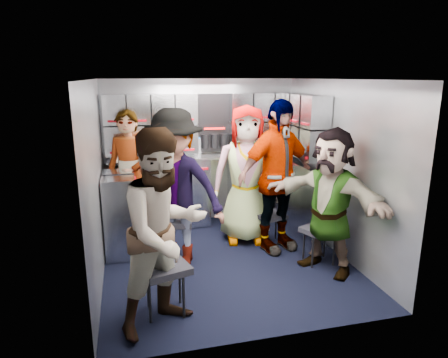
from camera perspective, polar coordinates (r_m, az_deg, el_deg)
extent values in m
plane|color=black|center=(4.86, 0.24, -11.54)|extent=(3.00, 3.00, 0.00)
cube|color=#959AA3|center=(5.93, -3.29, 3.95)|extent=(2.80, 0.04, 2.10)
cube|color=#959AA3|center=(4.39, -17.78, -0.53)|extent=(0.04, 3.00, 2.10)
cube|color=#959AA3|center=(5.02, 15.95, 1.46)|extent=(0.04, 3.00, 2.10)
cube|color=silver|center=(4.37, 0.27, 14.04)|extent=(2.80, 3.00, 0.02)
cube|color=#9BA0AB|center=(5.86, -2.83, -1.76)|extent=(2.68, 0.38, 0.99)
cube|color=#9BA0AB|center=(5.07, -14.56, -4.85)|extent=(0.38, 0.76, 0.99)
cube|color=#B6B8BD|center=(5.74, -2.90, 3.23)|extent=(2.68, 0.42, 0.03)
cube|color=#9BA0AB|center=(5.72, -3.07, 8.01)|extent=(2.68, 0.28, 0.82)
cube|color=#9BA0AB|center=(5.49, 11.29, 7.48)|extent=(0.28, 1.00, 0.82)
cube|color=#9BA0AB|center=(5.61, 11.22, -2.74)|extent=(0.28, 1.20, 1.00)
cube|color=#B20513|center=(5.57, -2.48, 1.48)|extent=(2.60, 0.02, 0.03)
cube|color=black|center=(3.74, -8.52, -12.46)|extent=(0.50, 0.48, 0.06)
cylinder|color=black|center=(3.73, -10.57, -16.76)|extent=(0.03, 0.03, 0.43)
cylinder|color=black|center=(3.75, -5.79, -16.37)|extent=(0.03, 0.03, 0.43)
cylinder|color=black|center=(3.95, -10.82, -14.84)|extent=(0.03, 0.03, 0.43)
cylinder|color=black|center=(3.97, -6.34, -14.50)|extent=(0.03, 0.03, 0.43)
cube|color=black|center=(4.81, -7.13, -5.99)|extent=(0.47, 0.45, 0.07)
cylinder|color=black|center=(4.77, -8.69, -9.37)|extent=(0.03, 0.03, 0.44)
cylinder|color=black|center=(4.80, -5.01, -9.08)|extent=(0.03, 0.03, 0.44)
cylinder|color=black|center=(5.01, -8.98, -8.17)|extent=(0.03, 0.03, 0.44)
cylinder|color=black|center=(5.04, -5.48, -7.91)|extent=(0.03, 0.03, 0.44)
cube|color=black|center=(5.47, 2.56, -4.09)|extent=(0.45, 0.43, 0.06)
cylinder|color=black|center=(5.40, 1.53, -6.63)|extent=(0.02, 0.02, 0.37)
cylinder|color=black|center=(5.47, 4.19, -6.38)|extent=(0.02, 0.02, 0.37)
cylinder|color=black|center=(5.61, 0.92, -5.83)|extent=(0.02, 0.02, 0.37)
cylinder|color=black|center=(5.67, 3.49, -5.60)|extent=(0.02, 0.02, 0.37)
cube|color=black|center=(5.23, 6.62, -5.22)|extent=(0.42, 0.41, 0.05)
cylinder|color=black|center=(5.16, 5.65, -7.81)|extent=(0.02, 0.02, 0.36)
cylinder|color=black|center=(5.25, 8.27, -7.52)|extent=(0.02, 0.02, 0.36)
cylinder|color=black|center=(5.35, 4.87, -6.96)|extent=(0.02, 0.02, 0.36)
cylinder|color=black|center=(5.44, 7.42, -6.70)|extent=(0.02, 0.02, 0.36)
cube|color=black|center=(4.79, 13.53, -7.11)|extent=(0.47, 0.46, 0.06)
cylinder|color=black|center=(4.72, 12.55, -10.18)|extent=(0.02, 0.02, 0.38)
cylinder|color=black|center=(4.84, 15.45, -9.73)|extent=(0.02, 0.02, 0.38)
cylinder|color=black|center=(4.91, 11.35, -9.12)|extent=(0.02, 0.02, 0.38)
cylinder|color=black|center=(5.02, 14.16, -8.72)|extent=(0.02, 0.02, 0.38)
imported|color=black|center=(5.34, -13.29, 0.33)|extent=(0.74, 0.63, 1.73)
imported|color=black|center=(3.40, -8.48, -7.47)|extent=(1.07, 1.00, 1.75)
imported|color=black|center=(4.50, -7.02, -1.49)|extent=(1.35, 1.15, 1.81)
imported|color=black|center=(5.16, 3.18, 0.58)|extent=(0.98, 0.74, 1.79)
imported|color=black|center=(4.90, 7.54, 0.28)|extent=(1.19, 0.77, 1.88)
imported|color=black|center=(4.51, 14.87, -3.10)|extent=(1.17, 1.54, 1.62)
cylinder|color=white|center=(5.57, -11.63, 4.01)|extent=(0.07, 0.07, 0.24)
cylinder|color=white|center=(5.65, -3.60, 4.50)|extent=(0.06, 0.06, 0.25)
cylinder|color=white|center=(5.93, 6.61, 4.81)|extent=(0.07, 0.07, 0.23)
cylinder|color=tan|center=(5.57, -15.32, 3.11)|extent=(0.08, 0.08, 0.11)
cylinder|color=tan|center=(5.96, 7.37, 4.17)|extent=(0.08, 0.08, 0.09)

